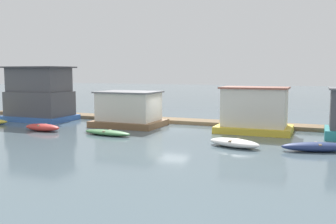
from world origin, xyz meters
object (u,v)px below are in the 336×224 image
dinghy_red (42,127)px  dinghy_white (234,143)px  dinghy_green (107,133)px  dinghy_navy (318,147)px  mooring_post_far_left (56,110)px  houseboat_blue (40,95)px  houseboat_yellow (254,111)px  houseboat_brown (129,110)px

dinghy_red → dinghy_white: 14.94m
dinghy_green → dinghy_navy: (13.97, -0.24, 0.08)m
dinghy_red → mooring_post_far_left: bearing=122.0°
houseboat_blue → dinghy_white: bearing=-16.1°
dinghy_white → houseboat_yellow: bearing=88.4°
houseboat_brown → mooring_post_far_left: 9.63m
dinghy_red → dinghy_green: bearing=1.9°
houseboat_blue → mooring_post_far_left: bearing=85.0°
houseboat_yellow → dinghy_white: size_ratio=1.55×
houseboat_blue → mooring_post_far_left: 2.58m
houseboat_blue → houseboat_brown: bearing=-1.5°
dinghy_navy → mooring_post_far_left: bearing=163.4°
houseboat_blue → dinghy_white: size_ratio=1.72×
houseboat_brown → dinghy_red: bearing=-135.5°
houseboat_blue → dinghy_navy: 24.83m
dinghy_red → dinghy_white: size_ratio=0.87×
dinghy_green → dinghy_navy: bearing=-1.0°
dinghy_red → houseboat_brown: bearing=44.5°
mooring_post_far_left → dinghy_green: bearing=-34.5°
houseboat_yellow → dinghy_green: houseboat_yellow is taller
houseboat_blue → dinghy_red: 7.16m
dinghy_green → dinghy_navy: dinghy_navy is taller
mooring_post_far_left → houseboat_yellow: bearing=-4.6°
dinghy_navy → houseboat_blue: bearing=168.0°
houseboat_yellow → houseboat_blue: bearing=-178.7°
houseboat_blue → dinghy_navy: size_ratio=1.45×
houseboat_brown → houseboat_blue: bearing=178.5°
houseboat_yellow → dinghy_white: bearing=-91.6°
dinghy_red → dinghy_navy: 19.60m
houseboat_blue → dinghy_green: houseboat_blue is taller
dinghy_white → houseboat_brown: bearing=151.8°
houseboat_brown → mooring_post_far_left: houseboat_brown is taller
houseboat_brown → houseboat_yellow: size_ratio=1.02×
dinghy_navy → mooring_post_far_left: size_ratio=2.82×
dinghy_green → dinghy_white: size_ratio=1.12×
houseboat_brown → dinghy_green: 4.84m
houseboat_yellow → mooring_post_far_left: bearing=175.4°
houseboat_yellow → dinghy_white: (-0.17, -6.09, -1.34)m
dinghy_white → dinghy_navy: bearing=6.1°
houseboat_brown → dinghy_red: (-4.91, -4.83, -1.08)m
dinghy_white → mooring_post_far_left: 20.82m
dinghy_red → dinghy_green: dinghy_red is taller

